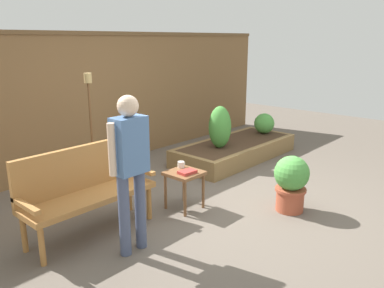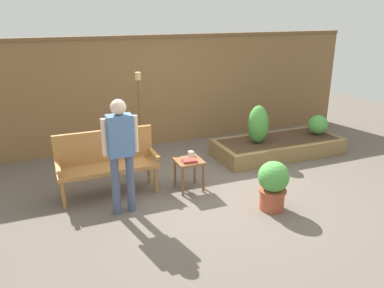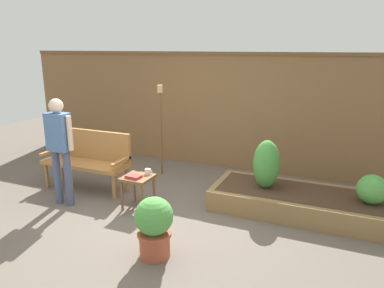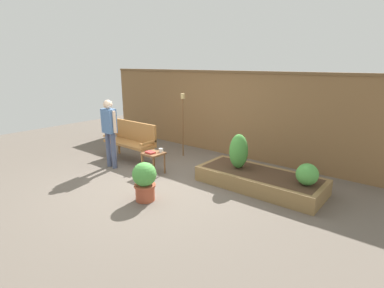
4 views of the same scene
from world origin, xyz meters
The scene contains 12 objects.
ground_plane centered at (0.00, 0.00, 0.00)m, with size 14.00×14.00×0.00m, color #60564C.
fence_back centered at (0.00, 2.60, 1.09)m, with size 8.40×0.14×2.16m.
garden_bench centered at (-1.51, 0.69, 0.54)m, with size 1.44×0.48×0.94m.
side_table centered at (-0.36, 0.31, 0.40)m, with size 0.40×0.40×0.48m.
cup_on_table centered at (-0.27, 0.45, 0.52)m, with size 0.12×0.09×0.08m.
book_on_table centered at (-0.38, 0.24, 0.50)m, with size 0.21×0.14×0.04m, color #B2332D.
potted_boxwood centered at (0.46, -0.69, 0.38)m, with size 0.42×0.42×0.69m.
raised_planter_bed centered at (1.76, 1.08, 0.15)m, with size 2.40×1.00×0.30m.
shrub_near_bench centered at (1.29, 1.06, 0.65)m, with size 0.37×0.37×0.70m.
shrub_far_corner centered at (2.65, 1.06, 0.49)m, with size 0.38×0.38×0.38m.
tiki_torch centered at (-0.72, 1.71, 1.11)m, with size 0.10×0.10×1.61m.
person_by_bench centered at (-1.43, 0.00, 0.93)m, with size 0.47×0.20×1.56m.
Camera 2 is at (-2.37, -4.67, 2.60)m, focal length 36.21 mm.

